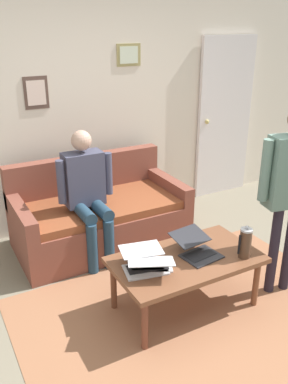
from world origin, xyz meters
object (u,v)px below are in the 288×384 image
at_px(coffee_table, 186,263).
at_px(laptop_right, 144,262).
at_px(laptop_center, 197,249).
at_px(interior_door, 224,118).
at_px(laptop_left, 150,264).
at_px(couch, 99,216).
at_px(person_seated, 87,189).
at_px(french_press, 245,243).

distance_m(coffee_table, laptop_right, 0.38).
bearing_deg(laptop_center, interior_door, -132.86).
distance_m(interior_door, laptop_left, 2.92).
distance_m(laptop_left, laptop_right, 0.05).
bearing_deg(laptop_center, laptop_left, 0.65).
height_order(interior_door, couch, interior_door).
bearing_deg(couch, person_seated, 49.15).
height_order(interior_door, french_press, interior_door).
distance_m(coffee_table, french_press, 0.49).
xyz_separation_m(laptop_left, laptop_center, (-0.44, -0.00, 0.00)).
xyz_separation_m(coffee_table, laptop_center, (-0.11, -0.01, 0.09)).
bearing_deg(person_seated, interior_door, -161.00).
xyz_separation_m(interior_door, person_seated, (2.23, 0.77, -0.30)).
distance_m(laptop_right, person_seated, 1.10).
distance_m(coffee_table, laptop_center, 0.14).
xyz_separation_m(coffee_table, laptop_left, (0.33, -0.00, 0.09)).
relative_size(couch, french_press, 6.19).
distance_m(couch, coffee_table, 1.36).
relative_size(french_press, person_seated, 0.22).
bearing_deg(laptop_center, laptop_right, -4.00).
xyz_separation_m(couch, laptop_center, (-0.30, 1.33, 0.20)).
height_order(interior_door, coffee_table, interior_door).
relative_size(interior_door, coffee_table, 1.74).
relative_size(couch, person_seated, 1.35).
xyz_separation_m(interior_door, laptop_left, (2.18, 1.88, -0.52)).
distance_m(interior_door, coffee_table, 2.71).
bearing_deg(interior_door, person_seated, 19.00).
bearing_deg(coffee_table, person_seated, -70.85).
xyz_separation_m(laptop_center, laptop_right, (0.47, -0.03, -0.00)).
bearing_deg(couch, coffee_table, 98.10).
xyz_separation_m(couch, french_press, (-0.60, 1.55, 0.28)).
bearing_deg(laptop_right, coffee_table, 173.65).
bearing_deg(interior_door, french_press, 55.47).
distance_m(couch, person_seated, 0.52).
bearing_deg(interior_door, laptop_center, 47.14).
height_order(coffee_table, laptop_left, laptop_left).
xyz_separation_m(interior_door, laptop_center, (1.74, 1.88, -0.51)).
relative_size(interior_door, laptop_center, 5.05).
relative_size(interior_door, person_seated, 1.60).
xyz_separation_m(coffee_table, french_press, (-0.41, 0.21, 0.17)).
height_order(couch, laptop_center, couch).
relative_size(laptop_center, french_press, 1.46).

